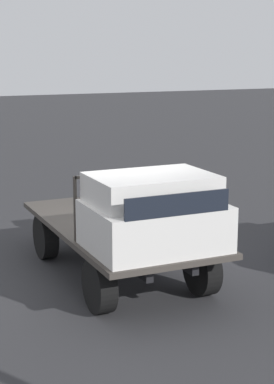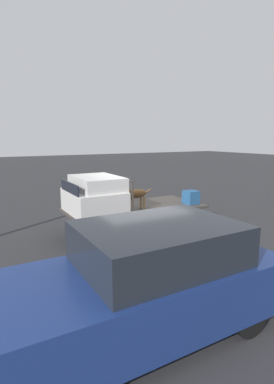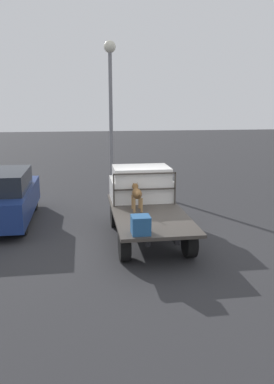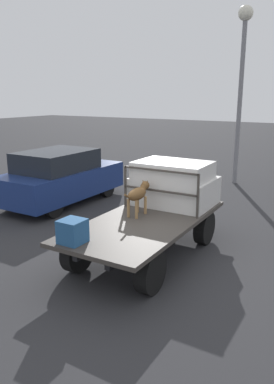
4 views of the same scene
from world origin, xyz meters
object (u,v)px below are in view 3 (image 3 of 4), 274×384
dog (137,194)px  light_pole_near (110,85)px  cargo_crate (141,225)px  parked_sedan (1,197)px  flatbed_truck (148,219)px

dog → light_pole_near: 7.90m
cargo_crate → light_pole_near: (9.15, -0.10, 3.30)m
parked_sedan → light_pole_near: size_ratio=0.65×
flatbed_truck → dog: 0.74m
light_pole_near → flatbed_truck: bearing=-177.2°
dog → cargo_crate: bearing=175.7°
parked_sedan → light_pole_near: (5.37, -3.76, 3.49)m
flatbed_truck → cargo_crate: (-1.71, 0.47, 0.42)m
parked_sedan → dog: bearing=-115.8°
flatbed_truck → parked_sedan: size_ratio=1.00×
cargo_crate → parked_sedan: parked_sedan is taller
cargo_crate → light_pole_near: size_ratio=0.07×
dog → parked_sedan: 4.32m
parked_sedan → flatbed_truck: bearing=-116.0°
light_pole_near → parked_sedan: bearing=145.0°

